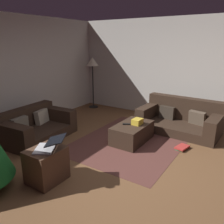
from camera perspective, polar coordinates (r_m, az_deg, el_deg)
name	(u,v)px	position (r m, az deg, el deg)	size (l,w,h in m)	color
ground_plane	(121,169)	(3.85, 2.30, -14.07)	(6.40, 6.40, 0.00)	brown
corner_partition	(185,70)	(6.24, 17.69, 9.93)	(0.12, 6.40, 2.60)	beige
couch_left	(34,127)	(5.19, -18.77, -3.44)	(1.57, 1.07, 0.63)	#332319
couch_right	(181,119)	(5.57, 16.68, -1.67)	(1.04, 1.82, 0.73)	#332319
ottoman	(132,133)	(4.78, 5.03, -5.16)	(0.96, 0.56, 0.37)	#332319
gift_box	(137,122)	(4.71, 6.32, -2.39)	(0.22, 0.17, 0.12)	gold
tv_remote	(127,124)	(4.69, 3.65, -3.02)	(0.05, 0.16, 0.02)	black
side_table	(46,165)	(3.59, -15.98, -12.54)	(0.52, 0.44, 0.51)	#4C3323
laptop	(49,145)	(3.43, -15.41, -8.00)	(0.53, 0.55, 0.19)	silver
book_stack	(182,148)	(4.67, 16.93, -8.47)	(0.32, 0.24, 0.06)	#387A47
corner_lamp	(92,65)	(7.08, -4.88, 11.46)	(0.36, 0.36, 1.54)	black
area_rug	(132,141)	(4.85, 4.97, -7.16)	(2.60, 2.00, 0.01)	brown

